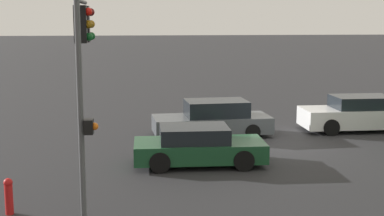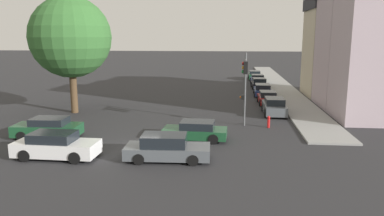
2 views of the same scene
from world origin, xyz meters
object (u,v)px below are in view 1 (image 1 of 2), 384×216
Objects in this scene: crossing_car_3 at (213,119)px; fire_hydrant at (9,195)px; crossing_car_0 at (198,146)px; traffic_signal at (83,54)px; crossing_car_1 at (358,114)px.

fire_hydrant is (6.49, 8.29, -0.20)m from crossing_car_3.
fire_hydrant is (5.25, 3.97, -0.13)m from crossing_car_0.
crossing_car_1 is at bearing 39.66° from traffic_signal.
crossing_car_1 is (-10.99, -8.48, -3.19)m from traffic_signal.
traffic_signal is at bearing -128.64° from crossing_car_0.
crossing_car_1 is at bearing 33.46° from crossing_car_0.
traffic_signal is 1.30× the size of crossing_car_0.
crossing_car_0 is 4.50m from crossing_car_3.
traffic_signal reaches higher than crossing_car_0.
crossing_car_0 is at bearing 71.49° from crossing_car_3.
crossing_car_0 is 4.74× the size of fire_hydrant.
fire_hydrant is (1.90, 0.11, -3.43)m from traffic_signal.
crossing_car_3 reaches higher than crossing_car_0.
crossing_car_1 is 0.99× the size of crossing_car_3.
traffic_signal reaches higher than fire_hydrant.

